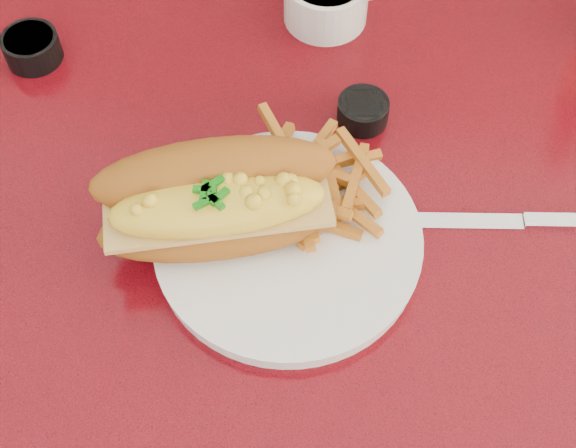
# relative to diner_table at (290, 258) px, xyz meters

# --- Properties ---
(ground) EXTENTS (8.00, 8.00, 0.00)m
(ground) POSITION_rel_diner_table_xyz_m (0.00, 0.00, -0.61)
(ground) COLOR beige
(ground) RESTS_ON ground
(diner_table) EXTENTS (1.23, 0.83, 0.77)m
(diner_table) POSITION_rel_diner_table_xyz_m (0.00, 0.00, 0.00)
(diner_table) COLOR #B50B1A
(diner_table) RESTS_ON ground
(dinner_plate) EXTENTS (0.28, 0.28, 0.02)m
(dinner_plate) POSITION_rel_diner_table_xyz_m (0.01, -0.08, 0.17)
(dinner_plate) COLOR silver
(dinner_plate) RESTS_ON diner_table
(mac_hoagie) EXTENTS (0.24, 0.15, 0.10)m
(mac_hoagie) POSITION_rel_diner_table_xyz_m (-0.06, -0.08, 0.22)
(mac_hoagie) COLOR #9C5919
(mac_hoagie) RESTS_ON dinner_plate
(fries_pile) EXTENTS (0.13, 0.12, 0.03)m
(fries_pile) POSITION_rel_diner_table_xyz_m (0.02, -0.03, 0.19)
(fries_pile) COLOR orange
(fries_pile) RESTS_ON dinner_plate
(fork) EXTENTS (0.04, 0.12, 0.00)m
(fork) POSITION_rel_diner_table_xyz_m (0.06, -0.04, 0.18)
(fork) COLOR silver
(fork) RESTS_ON dinner_plate
(sauce_cup_left) EXTENTS (0.07, 0.07, 0.03)m
(sauce_cup_left) POSITION_rel_diner_table_xyz_m (-0.29, 0.13, 0.18)
(sauce_cup_left) COLOR black
(sauce_cup_left) RESTS_ON diner_table
(sauce_cup_right) EXTENTS (0.06, 0.06, 0.03)m
(sauce_cup_right) POSITION_rel_diner_table_xyz_m (0.07, 0.08, 0.18)
(sauce_cup_right) COLOR black
(sauce_cup_right) RESTS_ON diner_table
(knife) EXTENTS (0.22, 0.03, 0.01)m
(knife) POSITION_rel_diner_table_xyz_m (0.21, -0.04, 0.16)
(knife) COLOR silver
(knife) RESTS_ON diner_table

